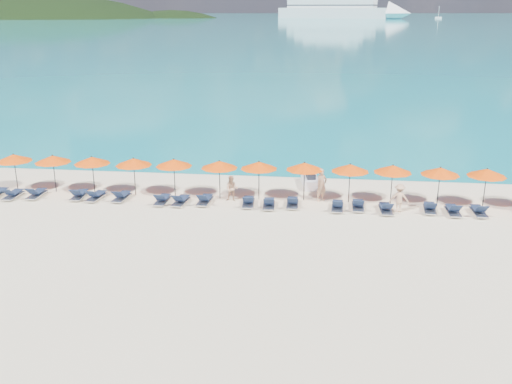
# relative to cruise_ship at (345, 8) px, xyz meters

# --- Properties ---
(ground) EXTENTS (1400.00, 1400.00, 0.00)m
(ground) POSITION_rel_cruise_ship_xyz_m (-21.81, -556.02, -9.33)
(ground) COLOR beige
(sea) EXTENTS (1600.00, 1300.00, 0.01)m
(sea) POSITION_rel_cruise_ship_xyz_m (-21.81, 103.98, -9.33)
(sea) COLOR #1FA9B2
(sea) RESTS_ON ground
(headland_main) EXTENTS (374.00, 242.00, 126.50)m
(headland_main) POSITION_rel_cruise_ship_xyz_m (-321.81, -16.02, -47.33)
(headland_main) COLOR black
(headland_main) RESTS_ON ground
(headland_small) EXTENTS (162.00, 126.00, 85.50)m
(headland_small) POSITION_rel_cruise_ship_xyz_m (-171.81, 3.98, -44.33)
(headland_small) COLOR black
(headland_small) RESTS_ON ground
(cruise_ship) EXTENTS (128.56, 60.92, 35.87)m
(cruise_ship) POSITION_rel_cruise_ship_xyz_m (0.00, 0.00, 0.00)
(cruise_ship) COLOR silver
(cruise_ship) RESTS_ON ground
(sailboat_near) EXTENTS (6.24, 2.08, 11.44)m
(sailboat_near) POSITION_rel_cruise_ship_xyz_m (88.68, 0.74, -8.16)
(sailboat_near) COLOR silver
(sailboat_near) RESTS_ON ground
(jetski) EXTENTS (1.25, 2.53, 0.86)m
(jetski) POSITION_rel_cruise_ship_xyz_m (-19.06, -547.77, -8.98)
(jetski) COLOR white
(jetski) RESTS_ON ground
(beachgoer_a) EXTENTS (0.82, 0.79, 1.89)m
(beachgoer_a) POSITION_rel_cruise_ship_xyz_m (-18.37, -550.56, -8.39)
(beachgoer_a) COLOR tan
(beachgoer_a) RESTS_ON ground
(beachgoer_b) EXTENTS (0.73, 0.45, 1.47)m
(beachgoer_b) POSITION_rel_cruise_ship_xyz_m (-23.41, -551.15, -8.60)
(beachgoer_b) COLOR tan
(beachgoer_b) RESTS_ON ground
(beachgoer_c) EXTENTS (1.04, 0.54, 1.57)m
(beachgoer_c) POSITION_rel_cruise_ship_xyz_m (-14.21, -551.90, -8.55)
(beachgoer_c) COLOR tan
(beachgoer_c) RESTS_ON ground
(umbrella_0) EXTENTS (2.10, 2.10, 2.28)m
(umbrella_0) POSITION_rel_cruise_ship_xyz_m (-36.54, -550.66, -7.32)
(umbrella_0) COLOR black
(umbrella_0) RESTS_ON ground
(umbrella_1) EXTENTS (2.10, 2.10, 2.28)m
(umbrella_1) POSITION_rel_cruise_ship_xyz_m (-34.12, -550.65, -7.32)
(umbrella_1) COLOR black
(umbrella_1) RESTS_ON ground
(umbrella_2) EXTENTS (2.10, 2.10, 2.28)m
(umbrella_2) POSITION_rel_cruise_ship_xyz_m (-31.71, -550.68, -7.32)
(umbrella_2) COLOR black
(umbrella_2) RESTS_ON ground
(umbrella_3) EXTENTS (2.10, 2.10, 2.28)m
(umbrella_3) POSITION_rel_cruise_ship_xyz_m (-29.19, -550.73, -7.32)
(umbrella_3) COLOR black
(umbrella_3) RESTS_ON ground
(umbrella_4) EXTENTS (2.10, 2.10, 2.28)m
(umbrella_4) POSITION_rel_cruise_ship_xyz_m (-26.83, -550.66, -7.32)
(umbrella_4) COLOR black
(umbrella_4) RESTS_ON ground
(umbrella_5) EXTENTS (2.10, 2.10, 2.28)m
(umbrella_5) POSITION_rel_cruise_ship_xyz_m (-24.17, -550.74, -7.32)
(umbrella_5) COLOR black
(umbrella_5) RESTS_ON ground
(umbrella_6) EXTENTS (2.10, 2.10, 2.28)m
(umbrella_6) POSITION_rel_cruise_ship_xyz_m (-21.92, -550.63, -7.32)
(umbrella_6) COLOR black
(umbrella_6) RESTS_ON ground
(umbrella_7) EXTENTS (2.10, 2.10, 2.28)m
(umbrella_7) POSITION_rel_cruise_ship_xyz_m (-19.35, -550.55, -7.32)
(umbrella_7) COLOR black
(umbrella_7) RESTS_ON ground
(umbrella_8) EXTENTS (2.10, 2.10, 2.28)m
(umbrella_8) POSITION_rel_cruise_ship_xyz_m (-16.82, -550.59, -7.32)
(umbrella_8) COLOR black
(umbrella_8) RESTS_ON ground
(umbrella_9) EXTENTS (2.10, 2.10, 2.28)m
(umbrella_9) POSITION_rel_cruise_ship_xyz_m (-14.49, -550.55, -7.32)
(umbrella_9) COLOR black
(umbrella_9) RESTS_ON ground
(umbrella_10) EXTENTS (2.10, 2.10, 2.28)m
(umbrella_10) POSITION_rel_cruise_ship_xyz_m (-11.98, -550.72, -7.32)
(umbrella_10) COLOR black
(umbrella_10) RESTS_ON ground
(umbrella_11) EXTENTS (2.10, 2.10, 2.28)m
(umbrella_11) POSITION_rel_cruise_ship_xyz_m (-9.53, -550.71, -7.32)
(umbrella_11) COLOR black
(umbrella_11) RESTS_ON ground
(lounger_1) EXTENTS (0.64, 1.71, 0.66)m
(lounger_1) POSITION_rel_cruise_ship_xyz_m (-36.05, -552.08, -9.10)
(lounger_1) COLOR silver
(lounger_1) RESTS_ON ground
(lounger_2) EXTENTS (0.64, 1.71, 0.66)m
(lounger_2) POSITION_rel_cruise_ship_xyz_m (-34.77, -551.80, -9.10)
(lounger_2) COLOR silver
(lounger_2) RESTS_ON ground
(lounger_3) EXTENTS (0.72, 1.73, 0.66)m
(lounger_3) POSITION_rel_cruise_ship_xyz_m (-32.23, -551.71, -9.10)
(lounger_3) COLOR silver
(lounger_3) RESTS_ON ground
(lounger_4) EXTENTS (0.78, 1.75, 0.66)m
(lounger_4) POSITION_rel_cruise_ship_xyz_m (-31.18, -551.80, -9.10)
(lounger_4) COLOR silver
(lounger_4) RESTS_ON ground
(lounger_5) EXTENTS (0.72, 1.73, 0.66)m
(lounger_5) POSITION_rel_cruise_ship_xyz_m (-29.70, -551.73, -9.10)
(lounger_5) COLOR silver
(lounger_5) RESTS_ON ground
(lounger_6) EXTENTS (0.64, 1.71, 0.66)m
(lounger_6) POSITION_rel_cruise_ship_xyz_m (-27.22, -552.02, -9.10)
(lounger_6) COLOR silver
(lounger_6) RESTS_ON ground
(lounger_7) EXTENTS (0.79, 1.75, 0.66)m
(lounger_7) POSITION_rel_cruise_ship_xyz_m (-26.16, -552.04, -9.10)
(lounger_7) COLOR silver
(lounger_7) RESTS_ON ground
(lounger_8) EXTENTS (0.71, 1.73, 0.66)m
(lounger_8) POSITION_rel_cruise_ship_xyz_m (-24.84, -551.79, -9.10)
(lounger_8) COLOR silver
(lounger_8) RESTS_ON ground
(lounger_9) EXTENTS (0.73, 1.74, 0.66)m
(lounger_9) POSITION_rel_cruise_ship_xyz_m (-22.37, -551.86, -9.10)
(lounger_9) COLOR silver
(lounger_9) RESTS_ON ground
(lounger_10) EXTENTS (0.72, 1.73, 0.66)m
(lounger_10) POSITION_rel_cruise_ship_xyz_m (-21.21, -552.01, -9.10)
(lounger_10) COLOR silver
(lounger_10) RESTS_ON ground
(lounger_11) EXTENTS (0.65, 1.71, 0.66)m
(lounger_11) POSITION_rel_cruise_ship_xyz_m (-19.93, -551.71, -9.10)
(lounger_11) COLOR silver
(lounger_11) RESTS_ON ground
(lounger_12) EXTENTS (0.70, 1.73, 0.66)m
(lounger_12) POSITION_rel_cruise_ship_xyz_m (-17.47, -551.97, -9.10)
(lounger_12) COLOR silver
(lounger_12) RESTS_ON ground
(lounger_13) EXTENTS (0.65, 1.71, 0.66)m
(lounger_13) POSITION_rel_cruise_ship_xyz_m (-16.35, -551.74, -9.10)
(lounger_13) COLOR silver
(lounger_13) RESTS_ON ground
(lounger_14) EXTENTS (0.69, 1.72, 0.66)m
(lounger_14) POSITION_rel_cruise_ship_xyz_m (-14.90, -552.08, -9.10)
(lounger_14) COLOR silver
(lounger_14) RESTS_ON ground
(lounger_15) EXTENTS (0.78, 1.75, 0.66)m
(lounger_15) POSITION_rel_cruise_ship_xyz_m (-12.53, -551.72, -9.10)
(lounger_15) COLOR silver
(lounger_15) RESTS_ON ground
(lounger_16) EXTENTS (0.65, 1.71, 0.66)m
(lounger_16) POSITION_rel_cruise_ship_xyz_m (-11.37, -551.97, -9.10)
(lounger_16) COLOR silver
(lounger_16) RESTS_ON ground
(lounger_17) EXTENTS (0.66, 1.71, 0.66)m
(lounger_17) POSITION_rel_cruise_ship_xyz_m (-10.03, -551.89, -9.10)
(lounger_17) COLOR silver
(lounger_17) RESTS_ON ground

